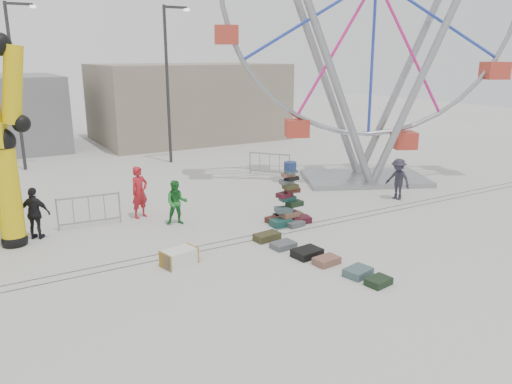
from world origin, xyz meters
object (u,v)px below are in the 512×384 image
pedestrian_green (177,203)px  barricade_wheel_front (293,184)px  suitcase_tower (289,206)px  pedestrian_black (35,213)px  steamer_trunk (179,257)px  barricade_wheel_back (269,164)px  lamp_post_left (16,79)px  lamp_post_right (169,77)px  ferris_wheel (375,7)px  pedestrian_red (140,192)px  pedestrian_grey (398,179)px  barricade_dummy_c (89,211)px

pedestrian_green → barricade_wheel_front: bearing=29.3°
suitcase_tower → pedestrian_black: 8.15m
steamer_trunk → barricade_wheel_back: (7.71, 7.74, 0.33)m
lamp_post_left → suitcase_tower: size_ratio=3.72×
lamp_post_left → suitcase_tower: 15.63m
lamp_post_right → ferris_wheel: ferris_wheel is taller
suitcase_tower → pedestrian_red: bearing=146.0°
suitcase_tower → barricade_wheel_back: (3.11, 6.28, -0.05)m
barricade_wheel_front → pedestrian_grey: (3.43, -2.31, 0.28)m
pedestrian_red → pedestrian_grey: pedestrian_red is taller
barricade_wheel_front → suitcase_tower: bearing=177.4°
barricade_wheel_back → pedestrian_green: bearing=-94.3°
lamp_post_right → barricade_wheel_front: size_ratio=4.00×
lamp_post_right → pedestrian_grey: 12.95m
lamp_post_right → barricade_wheel_front: bearing=-79.2°
lamp_post_right → pedestrian_red: (-4.43, -8.38, -3.56)m
barricade_dummy_c → pedestrian_grey: pedestrian_grey is taller
pedestrian_grey → pedestrian_red: bearing=-116.6°
barricade_wheel_front → barricade_wheel_back: (1.17, 3.73, 0.00)m
lamp_post_left → barricade_wheel_front: 14.57m
lamp_post_left → barricade_wheel_back: lamp_post_left is taller
suitcase_tower → pedestrian_red: (-4.21, 3.16, 0.32)m
suitcase_tower → ferris_wheel: (6.36, 3.20, 6.95)m
barricade_dummy_c → pedestrian_red: pedestrian_red is taller
pedestrian_green → steamer_trunk: bearing=-89.5°
ferris_wheel → barricade_wheel_back: bearing=161.4°
lamp_post_right → pedestrian_grey: bearing=-65.5°
barricade_wheel_front → pedestrian_green: 5.36m
pedestrian_red → pedestrian_grey: (9.59, -2.92, -0.10)m
steamer_trunk → pedestrian_grey: (9.97, 1.69, 0.60)m
barricade_dummy_c → barricade_wheel_front: 7.95m
ferris_wheel → barricade_dummy_c: size_ratio=7.66×
pedestrian_black → pedestrian_grey: size_ratio=1.01×
steamer_trunk → barricade_wheel_front: (6.54, 4.01, 0.33)m
suitcase_tower → steamer_trunk: 4.83m
barricade_dummy_c → pedestrian_black: 1.75m
barricade_wheel_front → pedestrian_red: 6.19m
lamp_post_left → pedestrian_black: 11.46m
lamp_post_right → ferris_wheel: bearing=-53.7°
lamp_post_left → pedestrian_black: lamp_post_left is taller
ferris_wheel → pedestrian_black: bearing=-153.1°
lamp_post_right → pedestrian_green: lamp_post_right is taller
ferris_wheel → barricade_wheel_back: ferris_wheel is taller
suitcase_tower → pedestrian_green: 3.81m
pedestrian_black → suitcase_tower: bearing=-165.4°
lamp_post_right → steamer_trunk: lamp_post_right is taller
barricade_dummy_c → pedestrian_green: bearing=-20.2°
lamp_post_left → pedestrian_black: bearing=-94.8°
ferris_wheel → barricade_wheel_back: (-3.25, 3.08, -7.00)m
suitcase_tower → barricade_wheel_front: (1.95, 2.55, -0.05)m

